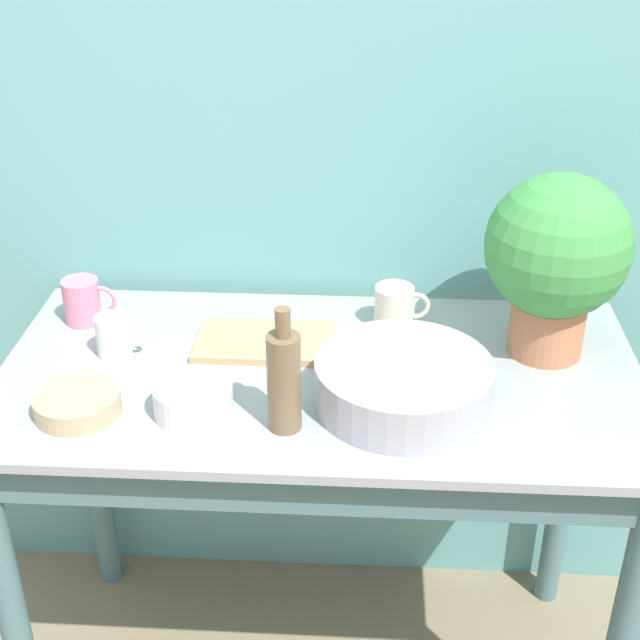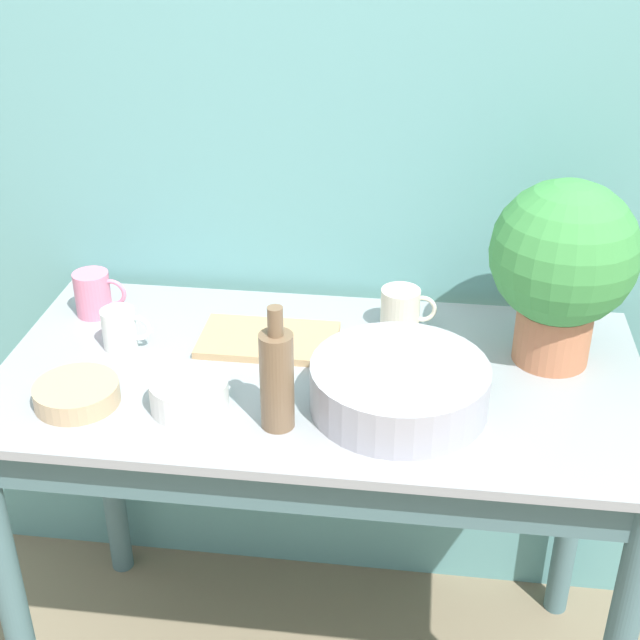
{
  "view_description": "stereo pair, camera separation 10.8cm",
  "coord_description": "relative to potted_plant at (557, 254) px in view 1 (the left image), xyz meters",
  "views": [
    {
      "loc": [
        0.09,
        -1.2,
        1.86
      ],
      "look_at": [
        0.0,
        0.34,
        1.01
      ],
      "focal_mm": 50.0,
      "sensor_mm": 36.0,
      "label": 1
    },
    {
      "loc": [
        0.2,
        -1.19,
        1.86
      ],
      "look_at": [
        0.0,
        0.34,
        1.01
      ],
      "focal_mm": 50.0,
      "sensor_mm": 36.0,
      "label": 2
    }
  ],
  "objects": [
    {
      "name": "bowl_small_enamel_white",
      "position": [
        -0.7,
        -0.27,
        -0.19
      ],
      "size": [
        0.15,
        0.15,
        0.06
      ],
      "color": "silver",
      "rests_on": "counter_table"
    },
    {
      "name": "bottle_tall",
      "position": [
        -0.52,
        -0.3,
        -0.12
      ],
      "size": [
        0.06,
        0.06,
        0.25
      ],
      "color": "brown",
      "rests_on": "counter_table"
    },
    {
      "name": "wall_back",
      "position": [
        -0.47,
        0.28,
        0.09
      ],
      "size": [
        6.0,
        0.05,
        2.4
      ],
      "color": "#609E9E",
      "rests_on": "ground_plane"
    },
    {
      "name": "bowl_wash_large",
      "position": [
        -0.3,
        -0.22,
        -0.18
      ],
      "size": [
        0.34,
        0.34,
        0.09
      ],
      "color": "#A8A8B2",
      "rests_on": "counter_table"
    },
    {
      "name": "tray_board",
      "position": [
        -0.59,
        -0.01,
        -0.22
      ],
      "size": [
        0.29,
        0.17,
        0.02
      ],
      "color": "tan",
      "rests_on": "counter_table"
    },
    {
      "name": "bowl_small_tan",
      "position": [
        -0.92,
        -0.28,
        -0.2
      ],
      "size": [
        0.16,
        0.16,
        0.04
      ],
      "color": "tan",
      "rests_on": "counter_table"
    },
    {
      "name": "mug_white",
      "position": [
        -0.9,
        -0.07,
        -0.18
      ],
      "size": [
        0.11,
        0.07,
        0.09
      ],
      "color": "white",
      "rests_on": "counter_table"
    },
    {
      "name": "mug_cream",
      "position": [
        -0.31,
        0.09,
        -0.18
      ],
      "size": [
        0.12,
        0.09,
        0.1
      ],
      "color": "beige",
      "rests_on": "counter_table"
    },
    {
      "name": "counter_table",
      "position": [
        -0.47,
        -0.14,
        -0.41
      ],
      "size": [
        1.32,
        0.67,
        0.89
      ],
      "color": "slate",
      "rests_on": "ground_plane"
    },
    {
      "name": "mug_pink",
      "position": [
        -1.01,
        0.07,
        -0.17
      ],
      "size": [
        0.12,
        0.08,
        0.1
      ],
      "color": "pink",
      "rests_on": "counter_table"
    },
    {
      "name": "potted_plant",
      "position": [
        0.0,
        0.0,
        0.0
      ],
      "size": [
        0.29,
        0.29,
        0.39
      ],
      "color": "#B7704C",
      "rests_on": "counter_table"
    }
  ]
}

